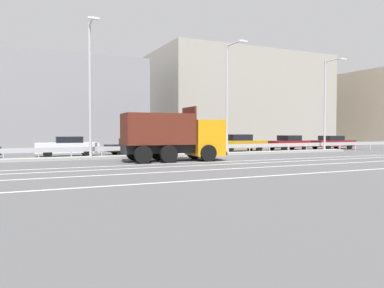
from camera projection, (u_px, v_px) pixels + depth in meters
ground_plane at (211, 157)px, 26.89m from camera, size 320.00×320.00×0.00m
lane_strip_0 at (184, 163)px, 21.87m from camera, size 52.23×0.16×0.01m
lane_strip_1 at (196, 166)px, 20.41m from camera, size 52.23×0.16×0.01m
lane_strip_2 at (216, 170)px, 18.37m from camera, size 52.23×0.16×0.01m
lane_strip_3 at (253, 177)px, 15.48m from camera, size 52.23×0.16×0.01m
median_island at (200, 154)px, 28.46m from camera, size 28.73×1.10×0.18m
median_guardrail at (194, 148)px, 29.37m from camera, size 52.23×0.09×0.78m
dump_truck at (185, 140)px, 23.76m from camera, size 6.52×3.03×3.40m
median_road_sign at (196, 140)px, 28.28m from camera, size 0.76×0.16×2.21m
street_lamp_1 at (90, 84)px, 24.57m from camera, size 0.71×2.19×8.99m
street_lamp_2 at (228, 93)px, 28.93m from camera, size 0.71×2.30×8.62m
street_lamp_3 at (326, 101)px, 33.69m from camera, size 0.71×2.07×8.28m
parked_car_2 at (67, 146)px, 27.28m from camera, size 4.46×2.02×1.48m
parked_car_3 at (135, 146)px, 29.43m from camera, size 4.60×2.12×1.29m
parked_car_4 at (196, 145)px, 31.38m from camera, size 3.86×1.88×1.45m
parked_car_5 at (240, 143)px, 34.07m from camera, size 4.82×2.06×1.55m
parked_car_6 at (289, 143)px, 36.14m from camera, size 4.27×2.08×1.44m
parked_car_7 at (332, 142)px, 38.16m from camera, size 4.63×2.13×1.37m
background_building_0 at (50, 105)px, 36.83m from camera, size 17.30×9.93×8.80m
background_building_1 at (239, 101)px, 50.25m from camera, size 22.75×12.30×11.84m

